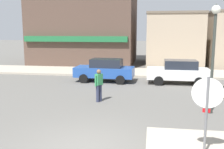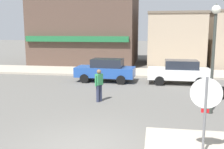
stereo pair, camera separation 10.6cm
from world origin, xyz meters
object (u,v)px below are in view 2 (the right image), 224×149
object	(u,v)px
parked_car_nearest	(106,70)
parked_car_second	(179,72)
pedestrian_crossing_near	(99,84)
lamp_post	(214,43)
stop_sign	(205,106)

from	to	relation	value
parked_car_nearest	parked_car_second	xyz separation A→B (m)	(4.91, 0.00, 0.00)
parked_car_nearest	pedestrian_crossing_near	bearing A→B (deg)	-83.17
pedestrian_crossing_near	lamp_post	bearing A→B (deg)	-11.61
lamp_post	pedestrian_crossing_near	xyz separation A→B (m)	(-5.04, 1.03, -2.09)
lamp_post	parked_car_second	world-z (taller)	lamp_post
lamp_post	parked_car_nearest	xyz separation A→B (m)	(-5.65, 6.19, -2.15)
parked_car_second	pedestrian_crossing_near	size ratio (longest dim) A/B	2.49
stop_sign	lamp_post	bearing A→B (deg)	76.48
stop_sign	parked_car_second	bearing A→B (deg)	88.37
parked_car_second	pedestrian_crossing_near	distance (m)	6.71
parked_car_second	pedestrian_crossing_near	world-z (taller)	pedestrian_crossing_near
parked_car_nearest	parked_car_second	bearing A→B (deg)	0.02
stop_sign	parked_car_second	xyz separation A→B (m)	(0.30, 10.50, -0.71)
lamp_post	parked_car_nearest	world-z (taller)	lamp_post
stop_sign	parked_car_second	size ratio (longest dim) A/B	0.57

